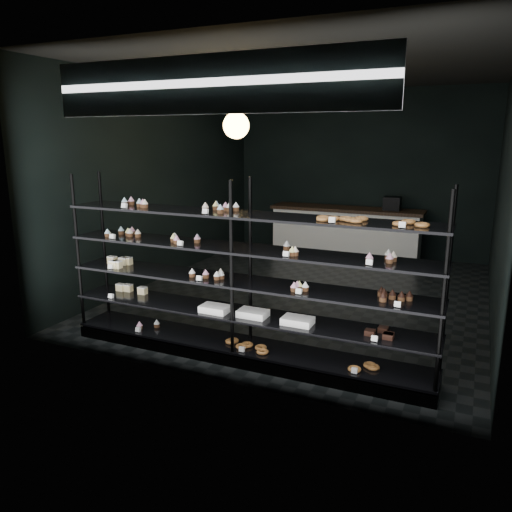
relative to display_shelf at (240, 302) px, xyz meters
name	(u,v)px	position (x,y,z in m)	size (l,w,h in m)	color
room	(311,187)	(-0.06, 2.45, 0.97)	(5.01, 6.01, 3.20)	black
display_shelf	(240,302)	(0.00, 0.00, 0.00)	(4.00, 0.50, 1.91)	black
signage	(208,84)	(-0.06, -0.48, 2.12)	(3.30, 0.05, 0.50)	#0B123B
pendant_lamp	(236,125)	(-0.83, 1.61, 1.82)	(0.34, 0.34, 0.90)	black
service_counter	(346,232)	(-0.13, 4.95, -0.13)	(2.90, 0.65, 1.23)	silver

